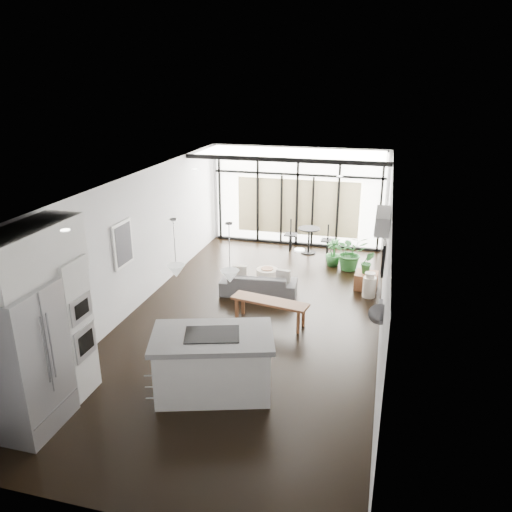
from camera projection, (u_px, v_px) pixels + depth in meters
The scene contains 28 objects.
floor at pixel (252, 319), 10.08m from camera, with size 5.00×10.00×0.00m, color black.
ceiling at pixel (252, 182), 9.12m from camera, with size 5.00×10.00×0.00m, color silver.
wall_left at pixel (134, 243), 10.19m from camera, with size 0.02×10.00×2.80m, color silver.
wall_right at pixel (386, 266), 9.00m from camera, with size 0.02×10.00×2.80m, color silver.
wall_back at pixel (298, 197), 14.15m from camera, with size 5.00×0.02×2.80m, color silver.
wall_front at pixel (124, 414), 5.05m from camera, with size 5.00×0.02×2.80m, color silver.
glazing at pixel (297, 198), 14.04m from camera, with size 5.00×0.20×2.80m, color black.
skylight at pixel (293, 153), 12.77m from camera, with size 4.70×1.90×0.06m, color silver.
neighbour_building at pixel (297, 207), 14.20m from camera, with size 3.50×0.02×1.60m, color beige.
island at pixel (213, 364), 7.60m from camera, with size 1.82×1.08×0.99m, color silver.
cooktop at pixel (212, 334), 7.43m from camera, with size 0.81×0.54×0.01m, color black.
fridge at pixel (23, 360), 6.68m from camera, with size 0.81×1.01×2.08m, color #9E9FA3.
appliance_column at pixel (67, 328), 7.41m from camera, with size 0.57×0.59×2.19m, color silver.
upper_cabinets at pixel (29, 259), 6.60m from camera, with size 0.62×1.75×0.86m, color silver.
pendant_left at pixel (176, 271), 7.07m from camera, with size 0.26×0.26×0.18m, color silver.
pendant_right at pixel (230, 276), 6.88m from camera, with size 0.26×0.26×0.18m, color silver.
sofa at pixel (259, 281), 11.10m from camera, with size 1.69×0.49×0.66m, color #4A4A4D.
console_bench at pixel (270, 312), 9.83m from camera, with size 1.54×0.39×0.50m, color brown.
pouf at pixel (267, 277), 11.64m from camera, with size 0.51×0.51×0.41m, color beige.
crate at pixel (366, 281), 11.47m from camera, with size 0.50×0.50×0.38m, color brown.
plant_tall at pixel (350, 256), 12.54m from camera, with size 0.82×0.92×0.71m, color #28652C.
plant_med at pixel (333, 258), 12.86m from camera, with size 0.39×0.70×0.39m, color #28652C.
plant_crate at pixel (367, 268), 11.36m from camera, with size 0.30×0.54×0.24m, color #28652C.
milk_can at pixel (369, 285), 11.00m from camera, with size 0.29×0.29×0.57m, color beige.
bistro_set at pixel (309, 240), 13.71m from camera, with size 1.59×0.64×0.76m, color black.
tv at pixel (384, 253), 9.96m from camera, with size 0.05×1.10×0.65m, color black.
ac_unit at pixel (383, 221), 7.95m from camera, with size 0.22×0.90×0.30m, color silver.
framed_art at pixel (123, 244), 9.68m from camera, with size 0.04×0.70×0.90m, color black.
Camera 1 is at (2.36, -8.73, 4.63)m, focal length 35.00 mm.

